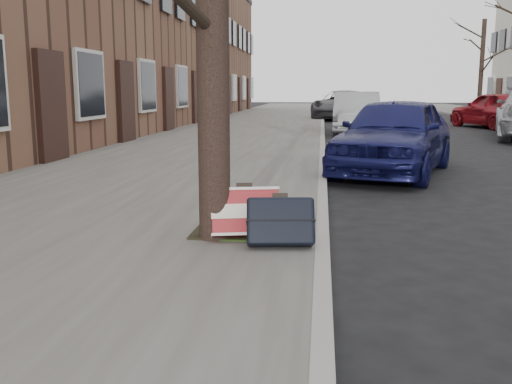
# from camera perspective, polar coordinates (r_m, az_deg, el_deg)

# --- Properties ---
(ground) EXTENTS (120.00, 120.00, 0.00)m
(ground) POSITION_cam_1_polar(r_m,az_deg,el_deg) (4.36, 23.54, -9.52)
(ground) COLOR black
(ground) RESTS_ON ground
(near_sidewalk) EXTENTS (5.00, 70.00, 0.12)m
(near_sidewalk) POSITION_cam_1_polar(r_m,az_deg,el_deg) (19.12, -0.73, 6.19)
(near_sidewalk) COLOR slate
(near_sidewalk) RESTS_ON ground
(house_near) EXTENTS (6.80, 40.00, 7.00)m
(house_near) POSITION_cam_1_polar(r_m,az_deg,el_deg) (21.69, -16.64, 15.36)
(house_near) COLOR brown
(house_near) RESTS_ON ground
(dirt_patch) EXTENTS (0.85, 0.85, 0.02)m
(dirt_patch) POSITION_cam_1_polar(r_m,az_deg,el_deg) (5.33, -1.44, -3.68)
(dirt_patch) COLOR black
(dirt_patch) RESTS_ON near_sidewalk
(suitcase_red) EXTENTS (0.64, 0.44, 0.45)m
(suitcase_red) POSITION_cam_1_polar(r_m,az_deg,el_deg) (4.97, -1.09, -2.14)
(suitcase_red) COLOR maroon
(suitcase_red) RESTS_ON near_sidewalk
(suitcase_navy) EXTENTS (0.59, 0.39, 0.44)m
(suitcase_navy) POSITION_cam_1_polar(r_m,az_deg,el_deg) (4.71, 2.45, -2.93)
(suitcase_navy) COLOR black
(suitcase_navy) RESTS_ON near_sidewalk
(car_near_front) EXTENTS (2.68, 4.13, 1.31)m
(car_near_front) POSITION_cam_1_polar(r_m,az_deg,el_deg) (9.87, 13.68, 5.57)
(car_near_front) COLOR #121448
(car_near_front) RESTS_ON ground
(car_near_mid) EXTENTS (1.54, 4.10, 1.34)m
(car_near_mid) POSITION_cam_1_polar(r_m,az_deg,el_deg) (18.58, 9.97, 7.80)
(car_near_mid) COLOR #9C9EA3
(car_near_mid) RESTS_ON ground
(car_near_back) EXTENTS (3.34, 5.28, 1.36)m
(car_near_back) POSITION_cam_1_polar(r_m,az_deg,el_deg) (27.32, 8.74, 8.59)
(car_near_back) COLOR #3B3B40
(car_near_back) RESTS_ON ground
(car_far_back) EXTENTS (2.78, 4.28, 1.36)m
(car_far_back) POSITION_cam_1_polar(r_m,az_deg,el_deg) (22.69, 22.77, 7.60)
(car_far_back) COLOR maroon
(car_far_back) RESTS_ON ground
(tree_far_c) EXTENTS (0.24, 0.24, 4.97)m
(tree_far_c) POSITION_cam_1_polar(r_m,az_deg,el_deg) (33.65, 21.62, 11.57)
(tree_far_c) COLOR black
(tree_far_c) RESTS_ON far_sidewalk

